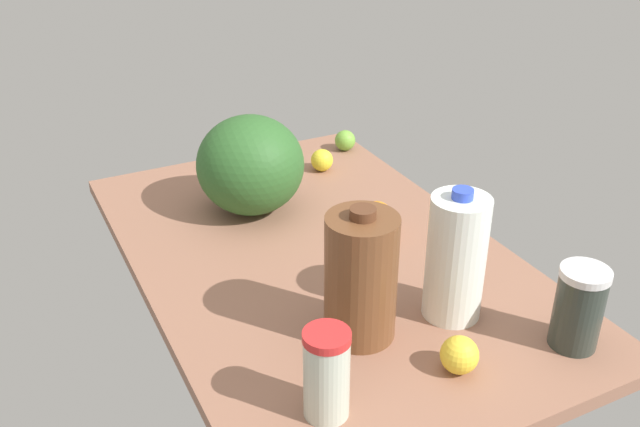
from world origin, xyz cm
name	(u,v)px	position (x,y,z in cm)	size (l,w,h in cm)	color
countertop	(320,260)	(0.00, 0.00, 1.50)	(120.00, 76.00, 3.00)	#93634D
tumbler_cup	(327,374)	(43.27, -20.72, 10.88)	(7.47, 7.47, 15.69)	beige
watermelon	(250,165)	(-25.98, -5.29, 14.81)	(25.47, 25.47, 23.62)	#2D5E28
chocolate_milk_jug	(361,277)	(27.90, -6.05, 15.13)	(13.00, 13.00, 25.83)	brown
milk_jug	(456,258)	(30.39, 12.57, 15.38)	(11.00, 11.00, 26.33)	white
shaker_bottle	(579,308)	(47.86, 26.48, 10.89)	(8.75, 8.75, 15.70)	#2F3730
lime_far_back	(345,140)	(-47.93, 32.27, 5.96)	(5.91, 5.91, 5.91)	#6FAC39
lemon_beside_bowl	(322,160)	(-38.46, 19.99, 6.01)	(6.01, 6.01, 6.01)	yellow
orange_near_front	(376,218)	(-2.62, 15.69, 6.83)	(7.66, 7.66, 7.66)	orange
lemon_by_jug	(459,355)	(44.49, 3.93, 6.32)	(6.64, 6.64, 6.64)	yellow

